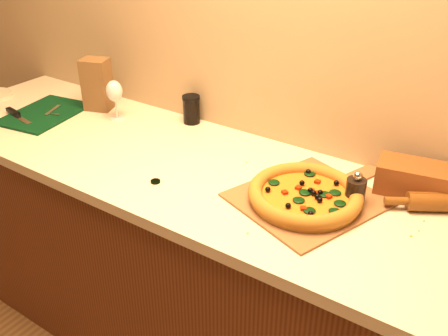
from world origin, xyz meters
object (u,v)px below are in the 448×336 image
pepper_grinder (355,191)px  wine_glass (114,92)px  pizza_peel (311,197)px  dark_jar (191,109)px  cutting_board (43,114)px  pizza (305,195)px

pepper_grinder → wine_glass: wine_glass is taller
pizza_peel → wine_glass: size_ratio=3.56×
pizza_peel → pepper_grinder: pepper_grinder is taller
dark_jar → pepper_grinder: bearing=-14.9°
pepper_grinder → wine_glass: 1.06m
cutting_board → pepper_grinder: bearing=-5.7°
pizza → dark_jar: (-0.65, 0.29, 0.03)m
dark_jar → pizza_peel: bearing=-21.0°
pepper_grinder → pizza: bearing=-147.6°
pepper_grinder → wine_glass: bearing=176.7°
pizza_peel → cutting_board: cutting_board is taller
cutting_board → wine_glass: wine_glass is taller
pizza_peel → dark_jar: 0.70m
pizza_peel → cutting_board: bearing=-158.6°
pizza_peel → pizza: bearing=-79.2°
cutting_board → dark_jar: bearing=17.7°
wine_glass → dark_jar: size_ratio=1.45×
pizza_peel → pizza: (-0.01, -0.04, 0.03)m
pizza_peel → dark_jar: dark_jar is taller
pizza → pepper_grinder: (0.13, 0.08, 0.02)m
cutting_board → wine_glass: 0.34m
cutting_board → wine_glass: size_ratio=2.31×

